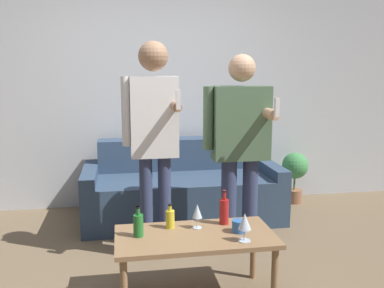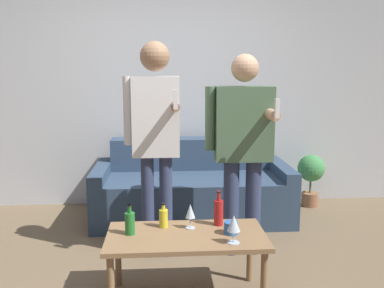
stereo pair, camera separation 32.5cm
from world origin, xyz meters
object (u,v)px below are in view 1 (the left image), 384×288
at_px(couch, 182,189).
at_px(person_standing_right, 240,140).
at_px(bottle_orange, 224,211).
at_px(person_standing_left, 154,130).
at_px(coffee_table, 195,242).

distance_m(couch, person_standing_right, 1.19).
relative_size(bottle_orange, person_standing_right, 0.15).
bearing_deg(couch, person_standing_right, -69.69).
xyz_separation_m(bottle_orange, person_standing_right, (0.26, 0.54, 0.40)).
distance_m(couch, person_standing_left, 1.25).
xyz_separation_m(coffee_table, person_standing_right, (0.49, 0.69, 0.55)).
distance_m(couch, bottle_orange, 1.49).
distance_m(coffee_table, bottle_orange, 0.32).
bearing_deg(person_standing_right, bottle_orange, -115.95).
height_order(couch, person_standing_right, person_standing_right).
relative_size(couch, coffee_table, 1.90).
height_order(couch, person_standing_left, person_standing_left).
xyz_separation_m(couch, person_standing_right, (0.34, -0.93, 0.66)).
bearing_deg(coffee_table, couch, 84.72).
height_order(person_standing_left, person_standing_right, person_standing_left).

